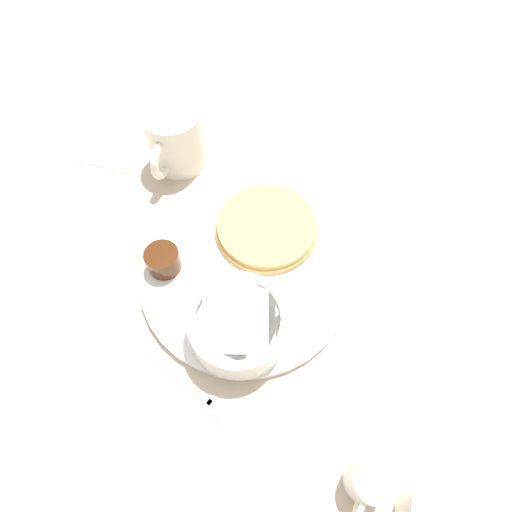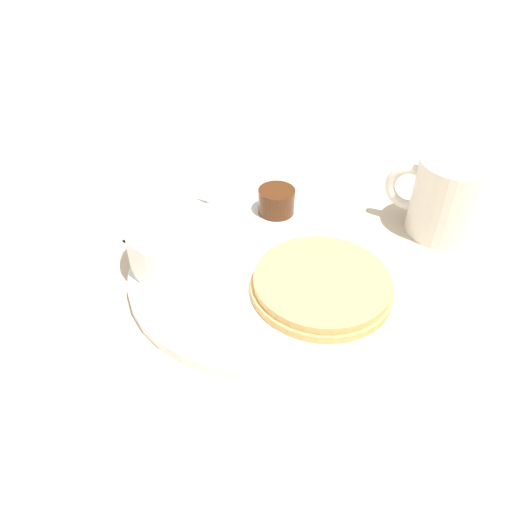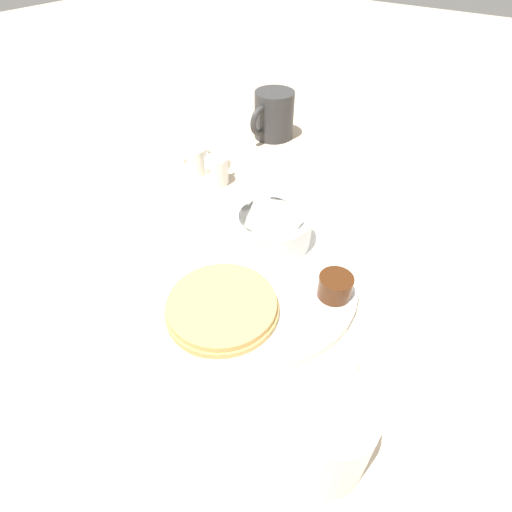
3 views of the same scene
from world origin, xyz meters
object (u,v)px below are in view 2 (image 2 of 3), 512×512
at_px(bowl, 183,239).
at_px(fork, 137,235).
at_px(coffee_mug, 447,197).
at_px(plate, 260,271).

height_order(bowl, fork, bowl).
xyz_separation_m(coffee_mug, fork, (-0.20, 0.31, -0.05)).
bearing_deg(bowl, fork, 80.01).
relative_size(bowl, fork, 0.85).
bearing_deg(fork, bowl, -99.99).
distance_m(bowl, fork, 0.09).
xyz_separation_m(plate, coffee_mug, (0.19, -0.15, 0.04)).
bearing_deg(coffee_mug, plate, 141.53).
height_order(coffee_mug, fork, coffee_mug).
bearing_deg(fork, coffee_mug, -57.51).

